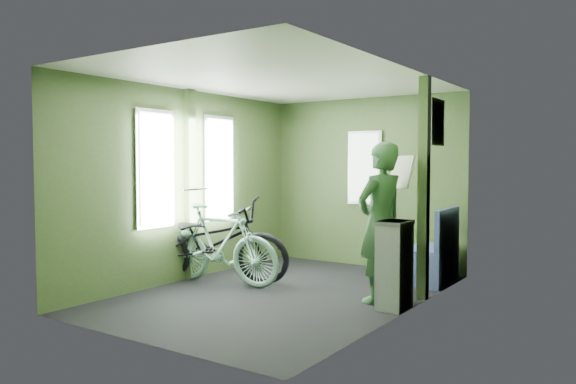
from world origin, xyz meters
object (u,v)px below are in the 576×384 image
(bicycle_black, at_px, (212,282))
(passenger, at_px, (381,222))
(waste_box, at_px, (394,265))
(bench_seat, at_px, (432,260))
(bicycle_mint, at_px, (220,285))

(bicycle_black, relative_size, passenger, 1.15)
(bicycle_black, relative_size, waste_box, 2.17)
(bicycle_black, height_order, passenger, passenger)
(passenger, height_order, waste_box, passenger)
(bench_seat, bearing_deg, passenger, -97.74)
(bicycle_mint, distance_m, waste_box, 2.17)
(passenger, bearing_deg, bench_seat, -166.38)
(bicycle_black, distance_m, waste_box, 2.31)
(bicycle_black, bearing_deg, bench_seat, -74.65)
(passenger, xyz_separation_m, bench_seat, (0.11, 1.21, -0.55))
(passenger, height_order, bench_seat, passenger)
(bicycle_mint, distance_m, passenger, 2.08)
(bicycle_mint, height_order, passenger, passenger)
(bicycle_mint, relative_size, passenger, 0.97)
(waste_box, xyz_separation_m, bench_seat, (-0.12, 1.38, -0.17))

